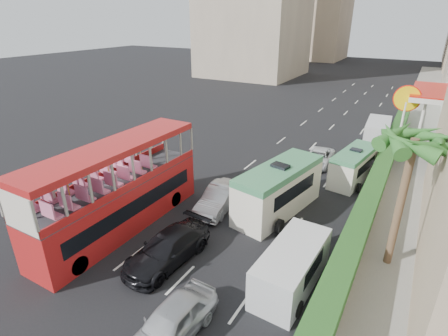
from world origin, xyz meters
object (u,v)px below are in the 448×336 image
Objects in this scene: car_silver_lane_a at (220,208)px; car_black at (169,261)px; minibus_near at (279,189)px; palm_tree at (400,205)px; panel_van_far at (377,131)px; double_decker_bus at (118,188)px; minibus_far at (354,166)px; van_asset at (318,164)px; panel_van_near at (292,267)px; shell_station at (447,123)px.

car_silver_lane_a is 0.90× the size of car_black.
minibus_near is 7.25m from palm_tree.
panel_van_far is at bearing 99.61° from palm_tree.
panel_van_far is (6.30, 24.43, 1.04)m from car_black.
panel_van_far is at bearing 89.57° from minibus_near.
minibus_far is (10.29, 13.12, -1.35)m from double_decker_bus.
van_asset is 13.13m from palm_tree.
double_decker_bus is 2.07× the size of minibus_far.
minibus_near is 6.62m from panel_van_near.
panel_van_near is at bearing -134.63° from palm_tree.
car_black is at bearing -103.80° from minibus_far.
shell_station is at bearing 55.18° from double_decker_bus.
shell_station is (5.71, 9.88, 1.57)m from minibus_far.
shell_station is (2.20, 19.00, -0.63)m from palm_tree.
van_asset is at bearing 121.15° from palm_tree.
panel_van_near is (6.31, -4.33, 0.99)m from car_silver_lane_a.
panel_van_far is 5.73m from shell_station.
palm_tree reaches higher than minibus_far.
double_decker_bus reaches higher than car_silver_lane_a.
minibus_far is 0.66× the size of shell_station.
car_black is at bearing -91.43° from car_silver_lane_a.
car_black is at bearing -115.97° from shell_station.
van_asset is 0.68× the size of palm_tree.
palm_tree reaches higher than minibus_near.
van_asset is at bearing 159.56° from minibus_far.
shell_station is (5.86, 22.71, 1.76)m from panel_van_near.
palm_tree is at bearing -96.60° from shell_station.
minibus_near is 1.28× the size of minibus_far.
shell_station reaches higher than minibus_near.
minibus_near reaches higher than car_silver_lane_a.
car_black is at bearing -15.24° from double_decker_bus.
panel_van_near reaches higher than car_silver_lane_a.
shell_station reaches higher than car_black.
van_asset is 3.71m from minibus_far.
shell_station reaches higher than van_asset.
palm_tree reaches higher than double_decker_bus.
double_decker_bus is 1.38× the size of shell_station.
palm_tree reaches higher than shell_station.
palm_tree is (3.26, -19.27, 2.34)m from panel_van_far.
minibus_near is at bearing 40.81° from double_decker_bus.
palm_tree is at bearing -61.10° from van_asset.
minibus_near is at bearing -117.76° from shell_station.
palm_tree is (13.80, 4.00, 0.85)m from double_decker_bus.
double_decker_bus is at bearing 169.16° from car_black.
van_asset is 9.10m from panel_van_far.
panel_van_near is 0.62× the size of shell_station.
car_silver_lane_a is 10.55m from palm_tree.
minibus_far is (3.15, 6.95, -0.33)m from minibus_near.
shell_station is (11.76, 24.15, 2.75)m from car_black.
panel_van_far is at bearing 66.36° from van_asset.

